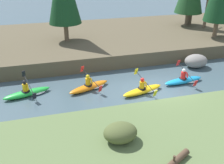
% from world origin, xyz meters
% --- Properties ---
extents(ground_plane, '(90.00, 90.00, 0.00)m').
position_xyz_m(ground_plane, '(0.00, 0.00, 0.00)').
color(ground_plane, '#425660').
extents(riverbank_near, '(44.00, 7.42, 0.90)m').
position_xyz_m(riverbank_near, '(0.00, -5.48, 0.45)').
color(riverbank_near, '#5B7042').
rests_on(riverbank_near, ground).
extents(riverbank_far, '(44.00, 11.33, 1.04)m').
position_xyz_m(riverbank_far, '(0.00, 9.97, 0.52)').
color(riverbank_far, brown).
rests_on(riverbank_far, ground).
extents(bare_tree_upstream, '(2.87, 2.84, 5.15)m').
position_xyz_m(bare_tree_upstream, '(8.23, 10.93, 3.47)').
color(bare_tree_upstream, brown).
rests_on(bare_tree_upstream, riverbank_far).
extents(shrub_clump_nearest, '(1.33, 1.11, 0.72)m').
position_xyz_m(shrub_clump_nearest, '(-3.62, -4.31, 1.26)').
color(shrub_clump_nearest, '#4C562D').
rests_on(shrub_clump_nearest, riverbank_near).
extents(kayaker_lead, '(2.79, 2.07, 1.20)m').
position_xyz_m(kayaker_lead, '(2.36, 1.17, 0.20)').
color(kayaker_lead, '#1993D6').
rests_on(kayaker_lead, ground).
extents(kayaker_middle, '(2.77, 2.04, 1.20)m').
position_xyz_m(kayaker_middle, '(-0.64, 0.63, 0.20)').
color(kayaker_middle, yellow).
rests_on(kayaker_middle, ground).
extents(kayaker_trailing, '(2.72, 1.97, 1.20)m').
position_xyz_m(kayaker_trailing, '(-3.63, 1.92, 0.20)').
color(kayaker_trailing, orange).
rests_on(kayaker_trailing, ground).
extents(kayaker_far_back, '(2.77, 2.03, 1.20)m').
position_xyz_m(kayaker_far_back, '(-7.24, 2.08, 0.20)').
color(kayaker_far_back, green).
rests_on(kayaker_far_back, ground).
extents(boulder_midstream, '(1.68, 1.32, 0.95)m').
position_xyz_m(boulder_midstream, '(4.40, 3.28, 0.48)').
color(boulder_midstream, gray).
rests_on(boulder_midstream, ground).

